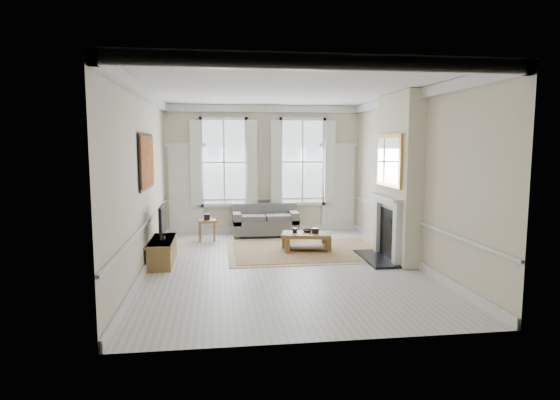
{
  "coord_description": "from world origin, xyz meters",
  "views": [
    {
      "loc": [
        -1.23,
        -8.89,
        2.38
      ],
      "look_at": [
        0.02,
        0.43,
        1.25
      ],
      "focal_mm": 30.0,
      "sensor_mm": 36.0,
      "label": 1
    }
  ],
  "objects": [
    {
      "name": "floor",
      "position": [
        0.0,
        0.0,
        0.0
      ],
      "size": [
        7.2,
        7.2,
        0.0
      ],
      "primitive_type": "plane",
      "color": "#B7B5AD",
      "rests_on": "ground"
    },
    {
      "name": "sofa",
      "position": [
        -0.01,
        3.11,
        0.35
      ],
      "size": [
        1.67,
        0.81,
        0.82
      ],
      "color": "slate",
      "rests_on": "floor"
    },
    {
      "name": "ceramic_pot_b",
      "position": [
        0.92,
        1.14,
        0.46
      ],
      "size": [
        0.16,
        0.16,
        0.11
      ],
      "primitive_type": "cylinder",
      "color": "black",
      "rests_on": "coffee_table"
    },
    {
      "name": "back_wall",
      "position": [
        0.0,
        3.6,
        1.7
      ],
      "size": [
        5.2,
        0.0,
        5.2
      ],
      "primitive_type": "plane",
      "rotation": [
        1.57,
        0.0,
        0.0
      ],
      "color": "beige",
      "rests_on": "floor"
    },
    {
      "name": "chimney_breast",
      "position": [
        2.43,
        0.2,
        1.7
      ],
      "size": [
        0.35,
        1.7,
        3.38
      ],
      "primitive_type": "cube",
      "color": "beige",
      "rests_on": "floor"
    },
    {
      "name": "door_left",
      "position": [
        -2.05,
        3.56,
        1.15
      ],
      "size": [
        0.9,
        0.08,
        2.3
      ],
      "primitive_type": "cube",
      "color": "silver",
      "rests_on": "floor"
    },
    {
      "name": "mirror",
      "position": [
        2.21,
        0.2,
        2.05
      ],
      "size": [
        0.06,
        1.26,
        1.06
      ],
      "primitive_type": "cube",
      "color": "gold",
      "rests_on": "chimney_breast"
    },
    {
      "name": "rug",
      "position": [
        0.72,
        1.19,
        0.01
      ],
      "size": [
        3.5,
        2.6,
        0.02
      ],
      "primitive_type": "cube",
      "color": "#9E8251",
      "rests_on": "floor"
    },
    {
      "name": "hearth",
      "position": [
        2.0,
        0.2,
        0.03
      ],
      "size": [
        0.55,
        1.5,
        0.05
      ],
      "primitive_type": "cube",
      "color": "black",
      "rests_on": "floor"
    },
    {
      "name": "right_wall",
      "position": [
        2.6,
        0.0,
        1.7
      ],
      "size": [
        0.0,
        7.2,
        7.2
      ],
      "primitive_type": "plane",
      "rotation": [
        1.57,
        0.0,
        -1.57
      ],
      "color": "beige",
      "rests_on": "floor"
    },
    {
      "name": "ceiling",
      "position": [
        0.0,
        0.0,
        3.4
      ],
      "size": [
        7.2,
        7.2,
        0.0
      ],
      "primitive_type": "plane",
      "rotation": [
        3.14,
        0.0,
        0.0
      ],
      "color": "white",
      "rests_on": "back_wall"
    },
    {
      "name": "window_right",
      "position": [
        1.05,
        3.55,
        1.9
      ],
      "size": [
        1.26,
        0.2,
        2.2
      ],
      "primitive_type": null,
      "color": "#B2BCC6",
      "rests_on": "back_wall"
    },
    {
      "name": "window_left",
      "position": [
        -1.05,
        3.55,
        1.9
      ],
      "size": [
        1.26,
        0.2,
        2.2
      ],
      "primitive_type": null,
      "color": "#B2BCC6",
      "rests_on": "back_wall"
    },
    {
      "name": "coffee_table",
      "position": [
        0.72,
        1.19,
        0.33
      ],
      "size": [
        1.19,
        0.84,
        0.41
      ],
      "rotation": [
        0.0,
        0.0,
        -0.2
      ],
      "color": "brown",
      "rests_on": "rug"
    },
    {
      "name": "bowl",
      "position": [
        0.77,
        1.29,
        0.44
      ],
      "size": [
        0.32,
        0.32,
        0.06
      ],
      "primitive_type": "imported",
      "rotation": [
        0.0,
        0.0,
        -0.42
      ],
      "color": "black",
      "rests_on": "coffee_table"
    },
    {
      "name": "door_right",
      "position": [
        2.05,
        3.56,
        1.15
      ],
      "size": [
        0.9,
        0.08,
        2.3
      ],
      "primitive_type": "cube",
      "color": "silver",
      "rests_on": "floor"
    },
    {
      "name": "left_wall",
      "position": [
        -2.6,
        0.0,
        1.7
      ],
      "size": [
        0.0,
        7.2,
        7.2
      ],
      "primitive_type": "plane",
      "rotation": [
        1.57,
        0.0,
        1.57
      ],
      "color": "beige",
      "rests_on": "floor"
    },
    {
      "name": "side_table",
      "position": [
        -1.5,
        2.61,
        0.42
      ],
      "size": [
        0.49,
        0.49,
        0.52
      ],
      "rotation": [
        0.0,
        0.0,
        0.15
      ],
      "color": "brown",
      "rests_on": "floor"
    },
    {
      "name": "ceramic_pot_a",
      "position": [
        0.47,
        1.24,
        0.46
      ],
      "size": [
        0.11,
        0.11,
        0.11
      ],
      "primitive_type": "cylinder",
      "color": "black",
      "rests_on": "coffee_table"
    },
    {
      "name": "tv",
      "position": [
        -2.32,
        0.48,
        0.89
      ],
      "size": [
        0.08,
        0.9,
        0.68
      ],
      "color": "black",
      "rests_on": "tv_stand"
    },
    {
      "name": "fireplace",
      "position": [
        2.2,
        0.2,
        0.73
      ],
      "size": [
        0.21,
        1.45,
        1.33
      ],
      "color": "silver",
      "rests_on": "floor"
    },
    {
      "name": "painting",
      "position": [
        -2.56,
        0.3,
        2.05
      ],
      "size": [
        0.05,
        1.66,
        1.06
      ],
      "primitive_type": "cube",
      "color": "#BC6820",
      "rests_on": "left_wall"
    },
    {
      "name": "tv_stand",
      "position": [
        -2.34,
        0.48,
        0.25
      ],
      "size": [
        0.44,
        1.38,
        0.49
      ],
      "primitive_type": "cube",
      "color": "brown",
      "rests_on": "floor"
    }
  ]
}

